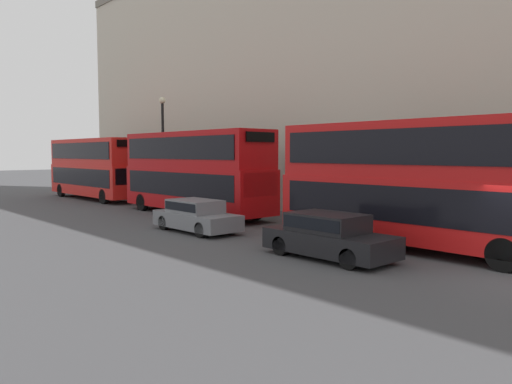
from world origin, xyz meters
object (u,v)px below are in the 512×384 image
Objects in this scene: bus_third_in_queue at (95,166)px; pedestrian at (296,204)px; bus_leading at (413,179)px; car_hatchback at (196,215)px; bus_second_in_queue at (195,170)px; car_dark_sedan at (329,235)px.

bus_third_in_queue is 18.13m from pedestrian.
bus_leading reaches higher than car_hatchback.
bus_leading is 0.97× the size of bus_third_in_queue.
bus_third_in_queue is at bearing 79.04° from car_hatchback.
bus_third_in_queue is 2.46× the size of car_hatchback.
bus_third_in_queue is at bearing 90.00° from bus_second_in_queue.
car_hatchback is at bearing -124.75° from bus_second_in_queue.
bus_second_in_queue is 12.88m from car_dark_sedan.
car_dark_sedan is (-3.40, 1.00, -1.72)m from bus_leading.
bus_second_in_queue is at bearing 55.25° from car_hatchback.
bus_leading is 25.96m from bus_third_in_queue.
car_hatchback is 2.45× the size of pedestrian.
pedestrian is at bearing -63.73° from bus_second_in_queue.
bus_leading reaches higher than car_dark_sedan.
bus_second_in_queue reaches higher than car_dark_sedan.
car_hatchback is (0.00, 7.40, -0.04)m from car_dark_sedan.
bus_third_in_queue reaches higher than car_hatchback.
car_hatchback is at bearing 177.00° from pedestrian.
car_hatchback is at bearing 90.00° from car_dark_sedan.
bus_third_in_queue is at bearing 82.24° from car_dark_sedan.
bus_second_in_queue is 1.00× the size of bus_third_in_queue.
pedestrian is (2.57, -5.21, -1.68)m from bus_second_in_queue.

